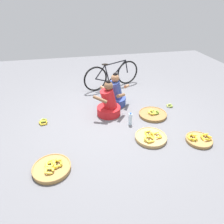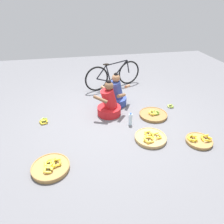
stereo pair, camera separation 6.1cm
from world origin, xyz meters
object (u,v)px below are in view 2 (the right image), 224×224
object	(u,v)px
vendor_woman_front	(109,104)
banana_basket_front_left	(51,167)
loose_bananas_back_left	(44,121)
water_bottle	(130,119)
banana_basket_mid_right	(153,114)
loose_bananas_front_right	(171,106)
banana_basket_near_vendor	(151,138)
bicycle_leaning	(113,75)
vendor_woman_behind	(116,95)
banana_basket_front_center	(199,141)

from	to	relation	value
vendor_woman_front	banana_basket_front_left	xyz separation A→B (m)	(-1.18, -1.44, -0.22)
vendor_woman_front	loose_bananas_back_left	world-z (taller)	vendor_woman_front
vendor_woman_front	water_bottle	size ratio (longest dim) A/B	2.94
banana_basket_mid_right	loose_bananas_front_right	distance (m)	0.62
loose_bananas_back_left	loose_bananas_front_right	bearing A→B (deg)	1.94
water_bottle	banana_basket_near_vendor	bearing A→B (deg)	-65.68
bicycle_leaning	water_bottle	xyz separation A→B (m)	(-0.02, -1.93, -0.23)
bicycle_leaning	water_bottle	size ratio (longest dim) A/B	5.92
vendor_woman_behind	banana_basket_front_center	distance (m)	2.10
water_bottle	loose_bananas_front_right	bearing A→B (deg)	24.90
vendor_woman_front	bicycle_leaning	size ratio (longest dim) A/B	0.50
banana_basket_near_vendor	loose_bananas_back_left	world-z (taller)	banana_basket_near_vendor
banana_basket_front_center	banana_basket_near_vendor	bearing A→B (deg)	163.81
banana_basket_near_vendor	banana_basket_front_left	bearing A→B (deg)	-166.91
bicycle_leaning	water_bottle	bearing A→B (deg)	-90.58
banana_basket_front_center	water_bottle	size ratio (longest dim) A/B	1.73
vendor_woman_front	banana_basket_front_center	world-z (taller)	vendor_woman_front
banana_basket_front_center	loose_bananas_back_left	size ratio (longest dim) A/B	1.76
water_bottle	loose_bananas_back_left	bearing A→B (deg)	166.31
vendor_woman_front	bicycle_leaning	bearing A→B (deg)	75.52
loose_bananas_front_right	water_bottle	distance (m)	1.26
banana_basket_front_center	loose_bananas_back_left	xyz separation A→B (m)	(-2.85, 1.21, -0.01)
banana_basket_near_vendor	water_bottle	xyz separation A→B (m)	(-0.24, 0.54, 0.09)
banana_basket_front_center	water_bottle	bearing A→B (deg)	144.10
vendor_woman_behind	banana_basket_front_center	size ratio (longest dim) A/B	1.68
vendor_woman_behind	bicycle_leaning	xyz separation A→B (m)	(0.14, 1.01, 0.10)
banana_basket_mid_right	banana_basket_near_vendor	world-z (taller)	banana_basket_near_vendor
banana_basket_mid_right	loose_bananas_back_left	distance (m)	2.36
vendor_woman_front	loose_bananas_front_right	xyz separation A→B (m)	(1.49, 0.04, -0.23)
bicycle_leaning	loose_bananas_front_right	bearing A→B (deg)	-51.49
vendor_woman_behind	banana_basket_near_vendor	distance (m)	1.52
vendor_woman_behind	loose_bananas_back_left	world-z (taller)	vendor_woman_behind
vendor_woman_behind	banana_basket_front_left	distance (m)	2.35
vendor_woman_front	banana_basket_front_center	distance (m)	1.93
vendor_woman_front	banana_basket_front_left	distance (m)	1.87
banana_basket_front_center	loose_bananas_back_left	distance (m)	3.10
bicycle_leaning	loose_bananas_front_right	world-z (taller)	bicycle_leaning
loose_bananas_back_left	water_bottle	world-z (taller)	water_bottle
banana_basket_mid_right	banana_basket_front_left	bearing A→B (deg)	-150.81
banana_basket_front_left	loose_bananas_back_left	xyz separation A→B (m)	(-0.23, 1.38, -0.02)
vendor_woman_front	vendor_woman_behind	size ratio (longest dim) A/B	1.01
banana_basket_front_left	banana_basket_mid_right	distance (m)	2.42
banana_basket_mid_right	water_bottle	world-z (taller)	water_bottle
banana_basket_mid_right	water_bottle	distance (m)	0.64
banana_basket_front_center	banana_basket_mid_right	bearing A→B (deg)	116.10
banana_basket_front_left	banana_basket_near_vendor	world-z (taller)	banana_basket_near_vendor
banana_basket_front_left	loose_bananas_front_right	world-z (taller)	banana_basket_front_left
banana_basket_near_vendor	banana_basket_mid_right	bearing A→B (deg)	65.96
vendor_woman_front	banana_basket_front_center	bearing A→B (deg)	-41.57
vendor_woman_behind	bicycle_leaning	world-z (taller)	vendor_woman_behind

